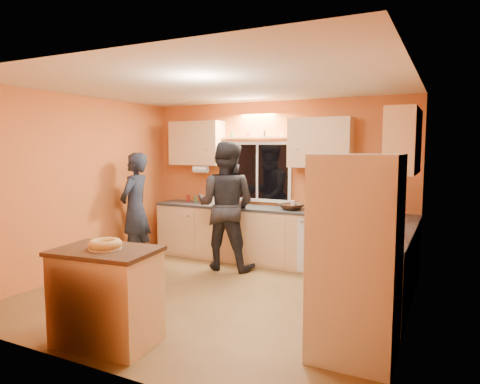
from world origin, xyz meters
The scene contains 14 objects.
ground centered at (0.00, 0.00, 0.00)m, with size 4.50×4.50×0.00m, color brown.
room_shell centered at (0.12, 0.41, 1.62)m, with size 4.54×4.04×2.61m.
back_counter centered at (0.01, 1.70, 0.45)m, with size 4.23×0.62×0.90m.
right_counter centered at (1.95, 0.50, 0.45)m, with size 0.62×1.84×0.90m.
refrigerator centered at (1.89, -0.80, 0.90)m, with size 0.72×0.70×1.80m, color silver.
island centered at (-0.25, -1.59, 0.46)m, with size 1.01×0.74×0.91m.
bundt_pastry centered at (-0.25, -1.59, 0.96)m, with size 0.31×0.31×0.09m, color tan.
person_left centered at (-1.90, 0.78, 0.89)m, with size 0.65×0.42×1.77m, color black.
person_center centered at (-0.46, 1.15, 0.97)m, with size 0.95×0.74×1.95m, color black.
person_right centered at (1.27, 0.73, 0.89)m, with size 1.04×0.44×1.78m, color #353B25.
mixing_bowl centered at (0.42, 1.67, 0.94)m, with size 0.37×0.37×0.09m, color black.
utensil_crock centered at (-1.04, 1.67, 0.99)m, with size 0.14×0.14×0.17m, color beige.
potted_plant centered at (1.91, 0.18, 1.04)m, with size 0.26×0.23×0.29m, color gray.
red_box centered at (2.01, 0.36, 0.94)m, with size 0.16×0.12×0.07m, color #AB1F1A.
Camera 1 is at (2.61, -4.52, 1.86)m, focal length 32.00 mm.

